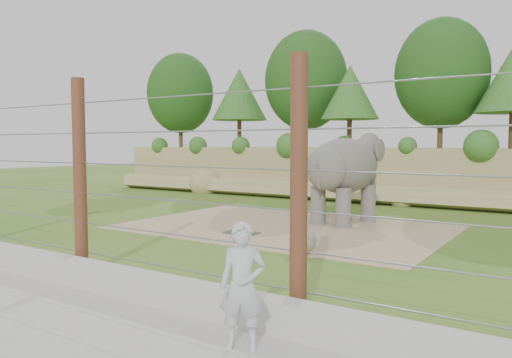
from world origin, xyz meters
The scene contains 9 objects.
ground centered at (0.00, 0.00, 0.00)m, with size 90.00×90.00×0.00m, color #3D681C.
back_embankment centered at (0.59, 12.68, 3.97)m, with size 30.00×5.52×8.77m.
dirt_patch centered at (0.50, 3.00, 0.01)m, with size 10.00×7.00×0.02m, color tan.
drain_grate centered at (0.02, 1.18, 0.04)m, with size 1.00×0.60×0.03m, color #262628.
elephant centered at (1.76, 4.74, 1.51)m, with size 1.60×3.73×3.02m, color #5B5652, non-canonical shape.
stone_ball centered at (2.86, -0.30, 0.35)m, with size 0.66×0.66×0.66m, color gray.
retaining_wall centered at (0.00, -5.00, 0.25)m, with size 26.00×0.35×0.50m, color #B1AFA5.
barrier_fence centered at (0.00, -4.50, 2.00)m, with size 20.26×0.26×4.00m.
zookeeper centered at (4.85, -5.74, 0.85)m, with size 0.61×0.40×1.67m, color #A5ABAF.
Camera 1 is at (8.46, -10.95, 2.68)m, focal length 35.00 mm.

